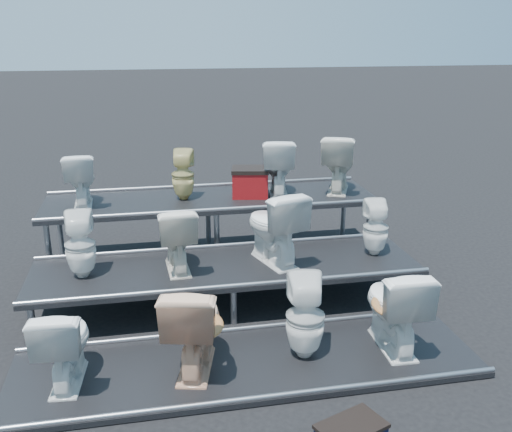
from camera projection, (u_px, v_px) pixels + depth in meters
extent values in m
plane|color=black|center=(227.00, 303.00, 6.40)|extent=(80.00, 80.00, 0.00)
cube|color=black|center=(248.00, 364.00, 5.18)|extent=(4.20, 1.20, 0.06)
cube|color=black|center=(227.00, 284.00, 6.33)|extent=(4.20, 1.20, 0.46)
cube|color=black|center=(212.00, 229.00, 7.48)|extent=(4.20, 1.20, 0.86)
imported|color=white|center=(64.00, 343.00, 4.77)|extent=(0.47, 0.75, 0.73)
imported|color=#ECB38E|center=(194.00, 325.00, 4.95)|extent=(0.65, 0.92, 0.84)
imported|color=white|center=(305.00, 317.00, 5.14)|extent=(0.41, 0.42, 0.79)
imported|color=white|center=(394.00, 306.00, 5.29)|extent=(0.49, 0.83, 0.83)
imported|color=white|center=(80.00, 245.00, 5.87)|extent=(0.33, 0.34, 0.70)
imported|color=silver|center=(176.00, 238.00, 6.05)|extent=(0.44, 0.72, 0.72)
imported|color=white|center=(274.00, 226.00, 6.22)|extent=(0.68, 0.92, 0.83)
imported|color=white|center=(376.00, 228.00, 6.47)|extent=(0.33, 0.34, 0.64)
imported|color=white|center=(80.00, 179.00, 6.95)|extent=(0.39, 0.66, 0.66)
imported|color=#CFC179|center=(183.00, 175.00, 7.18)|extent=(0.34, 0.34, 0.64)
imported|color=white|center=(278.00, 166.00, 7.39)|extent=(0.55, 0.79, 0.74)
imported|color=silver|center=(338.00, 163.00, 7.54)|extent=(0.69, 0.85, 0.76)
cube|color=maroon|center=(250.00, 184.00, 7.36)|extent=(0.51, 0.44, 0.33)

